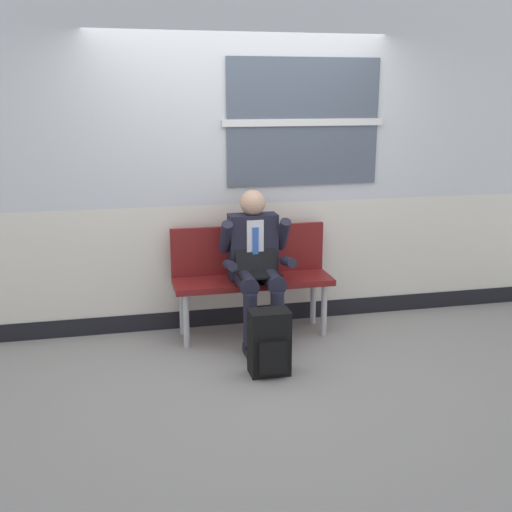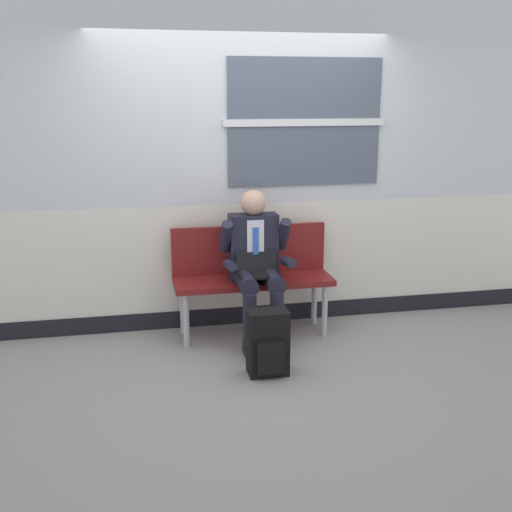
# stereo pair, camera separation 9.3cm
# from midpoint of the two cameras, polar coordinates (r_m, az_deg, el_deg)

# --- Properties ---
(ground_plane) EXTENTS (18.00, 18.00, 0.00)m
(ground_plane) POSITION_cam_midpoint_polar(r_m,az_deg,el_deg) (5.16, -0.52, -8.32)
(ground_plane) COLOR gray
(station_wall) EXTENTS (6.47, 0.16, 3.15)m
(station_wall) POSITION_cam_midpoint_polar(r_m,az_deg,el_deg) (5.39, -1.93, 9.87)
(station_wall) COLOR silver
(station_wall) RESTS_ON ground
(bench_with_person) EXTENTS (1.33, 0.42, 0.92)m
(bench_with_person) POSITION_cam_midpoint_polar(r_m,az_deg,el_deg) (5.31, -0.97, -1.32)
(bench_with_person) COLOR maroon
(bench_with_person) RESTS_ON ground
(person_seated) EXTENTS (0.57, 0.70, 1.25)m
(person_seated) POSITION_cam_midpoint_polar(r_m,az_deg,el_deg) (5.09, -0.51, -0.63)
(person_seated) COLOR #1E1E2D
(person_seated) RESTS_ON ground
(backpack) EXTENTS (0.29, 0.23, 0.49)m
(backpack) POSITION_cam_midpoint_polar(r_m,az_deg,el_deg) (4.60, 0.66, -7.99)
(backpack) COLOR black
(backpack) RESTS_ON ground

